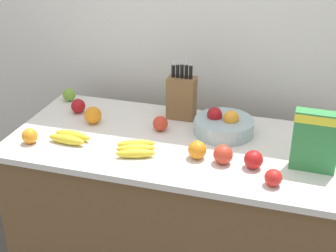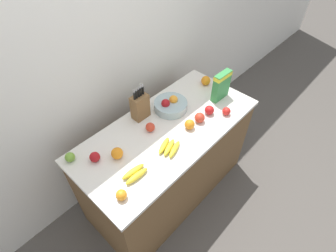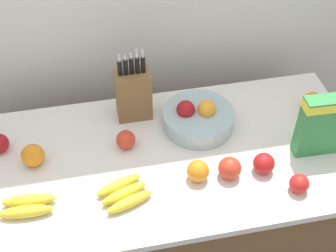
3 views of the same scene
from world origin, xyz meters
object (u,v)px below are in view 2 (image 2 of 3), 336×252
(fruit_bowl, at_px, (171,105))
(banana_bunch_right, at_px, (169,147))
(orange_by_cereal, at_px, (206,81))
(orange_near_bowl, at_px, (117,153))
(apple_middle, at_px, (70,157))
(banana_bunch_left, at_px, (135,174))
(apple_leftmost, at_px, (150,127))
(apple_by_knife_block, at_px, (200,118))
(orange_front_right, at_px, (121,195))
(knife_block, at_px, (140,106))
(cereal_box, at_px, (221,85))
(apple_rightmost, at_px, (209,110))
(orange_mid_left, at_px, (190,124))
(apple_rear, at_px, (95,157))
(apple_near_bananas, at_px, (226,111))

(fruit_bowl, relative_size, banana_bunch_right, 1.39)
(orange_by_cereal, distance_m, orange_near_bowl, 1.13)
(apple_middle, bearing_deg, banana_bunch_left, -62.58)
(apple_leftmost, bearing_deg, apple_by_knife_block, -32.34)
(banana_bunch_right, bearing_deg, orange_front_right, -174.04)
(knife_block, xyz_separation_m, orange_front_right, (-0.59, -0.46, -0.08))
(fruit_bowl, bearing_deg, knife_block, 154.55)
(knife_block, relative_size, apple_leftmost, 4.40)
(orange_near_bowl, bearing_deg, apple_leftmost, 2.95)
(cereal_box, relative_size, banana_bunch_left, 1.34)
(fruit_bowl, height_order, banana_bunch_right, fruit_bowl)
(apple_rightmost, distance_m, orange_mid_left, 0.24)
(apple_leftmost, relative_size, apple_rightmost, 0.93)
(apple_rightmost, distance_m, apple_rear, 0.99)
(fruit_bowl, xyz_separation_m, orange_front_right, (-0.83, -0.35, -0.01))
(apple_rear, bearing_deg, apple_middle, 132.70)
(apple_by_knife_block, relative_size, orange_near_bowl, 0.97)
(apple_near_bananas, bearing_deg, fruit_bowl, 124.45)
(apple_leftmost, bearing_deg, apple_near_bananas, -30.29)
(banana_bunch_left, height_order, apple_by_knife_block, apple_by_knife_block)
(orange_by_cereal, distance_m, orange_front_right, 1.36)
(apple_rightmost, relative_size, orange_near_bowl, 0.92)
(fruit_bowl, bearing_deg, orange_by_cereal, -0.83)
(knife_block, xyz_separation_m, apple_leftmost, (-0.06, -0.17, -0.08))
(apple_rear, xyz_separation_m, orange_by_cereal, (1.25, -0.02, 0.01))
(banana_bunch_right, height_order, apple_by_knife_block, apple_by_knife_block)
(apple_rear, relative_size, orange_near_bowl, 0.87)
(fruit_bowl, relative_size, orange_mid_left, 3.50)
(apple_rightmost, relative_size, apple_rear, 1.06)
(apple_middle, distance_m, apple_near_bananas, 1.27)
(orange_mid_left, relative_size, orange_near_bowl, 0.94)
(banana_bunch_right, xyz_separation_m, apple_near_bananas, (0.60, -0.09, 0.01))
(apple_near_bananas, bearing_deg, orange_near_bowl, 161.08)
(apple_near_bananas, distance_m, orange_mid_left, 0.35)
(knife_block, xyz_separation_m, fruit_bowl, (0.24, -0.11, -0.07))
(banana_bunch_left, height_order, orange_near_bowl, orange_near_bowl)
(knife_block, relative_size, apple_by_knife_block, 3.89)
(cereal_box, distance_m, apple_by_knife_block, 0.38)
(banana_bunch_right, bearing_deg, fruit_bowl, 41.36)
(apple_rightmost, bearing_deg, apple_near_bananas, -50.29)
(banana_bunch_right, height_order, orange_mid_left, orange_mid_left)
(banana_bunch_right, distance_m, orange_front_right, 0.50)
(apple_leftmost, relative_size, apple_rear, 0.99)
(knife_block, xyz_separation_m, orange_near_bowl, (-0.40, -0.19, -0.07))
(cereal_box, bearing_deg, apple_rear, 170.67)
(apple_by_knife_block, distance_m, orange_front_right, 0.88)
(apple_rightmost, xyz_separation_m, apple_rear, (-0.94, 0.29, -0.00))
(banana_bunch_right, relative_size, apple_leftmost, 2.75)
(apple_rightmost, relative_size, orange_front_right, 1.10)
(cereal_box, xyz_separation_m, fruit_bowl, (-0.41, 0.22, -0.10))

